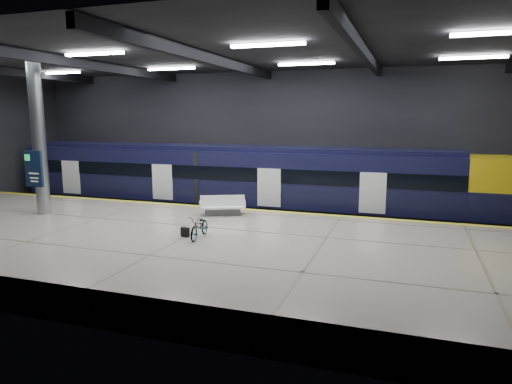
% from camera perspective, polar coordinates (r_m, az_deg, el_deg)
% --- Properties ---
extents(ground, '(30.00, 30.00, 0.00)m').
position_cam_1_polar(ground, '(19.71, -5.32, -6.79)').
color(ground, black).
rests_on(ground, ground).
extents(room_shell, '(30.10, 16.10, 8.05)m').
position_cam_1_polar(room_shell, '(18.92, -5.59, 10.08)').
color(room_shell, black).
rests_on(room_shell, ground).
extents(platform, '(30.00, 11.00, 1.10)m').
position_cam_1_polar(platform, '(17.40, -8.72, -7.20)').
color(platform, beige).
rests_on(platform, ground).
extents(safety_strip, '(30.00, 0.40, 0.01)m').
position_cam_1_polar(safety_strip, '(21.90, -2.44, -2.11)').
color(safety_strip, yellow).
rests_on(safety_strip, platform).
extents(rails, '(30.00, 1.52, 0.16)m').
position_cam_1_polar(rails, '(24.65, -0.11, -3.23)').
color(rails, gray).
rests_on(rails, ground).
extents(train, '(29.40, 2.84, 3.79)m').
position_cam_1_polar(train, '(24.28, -0.10, 1.33)').
color(train, black).
rests_on(train, ground).
extents(bench, '(2.21, 1.59, 0.90)m').
position_cam_1_polar(bench, '(20.56, -4.20, -2.02)').
color(bench, '#595B60').
rests_on(bench, platform).
extents(bicycle, '(0.72, 1.69, 0.86)m').
position_cam_1_polar(bicycle, '(16.78, -7.06, -4.31)').
color(bicycle, '#99999E').
rests_on(bicycle, platform).
extents(pannier_bag, '(0.34, 0.26, 0.35)m').
position_cam_1_polar(pannier_bag, '(17.11, -8.86, -4.97)').
color(pannier_bag, black).
rests_on(pannier_bag, platform).
extents(info_column, '(0.90, 0.78, 6.90)m').
position_cam_1_polar(info_column, '(22.64, -25.57, 5.92)').
color(info_column, '#9EA0A5').
rests_on(info_column, platform).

